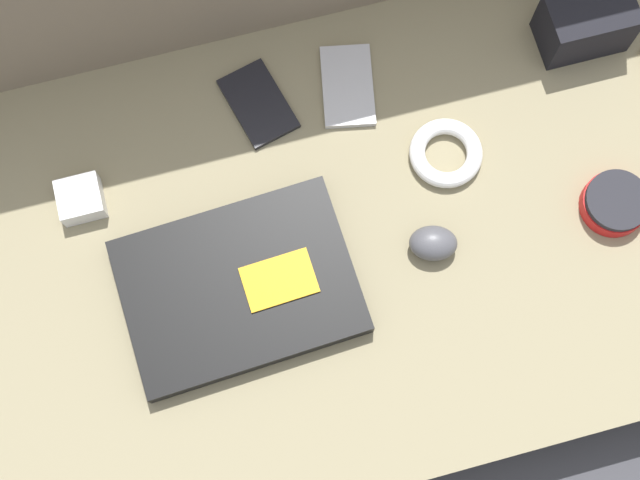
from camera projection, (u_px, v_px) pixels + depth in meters
name	position (u px, v px, depth m)	size (l,w,h in m)	color
ground_plane	(320.00, 264.00, 1.26)	(8.00, 8.00, 0.00)	#38383D
couch_seat	(320.00, 255.00, 1.21)	(1.17, 0.64, 0.11)	#847A5B
laptop	(239.00, 287.00, 1.13)	(0.30, 0.23, 0.03)	black
computer_mouse	(433.00, 243.00, 1.14)	(0.07, 0.06, 0.04)	#4C4C51
speaker_puck	(615.00, 203.00, 1.16)	(0.09, 0.09, 0.03)	red
phone_silver	(348.00, 86.00, 1.22)	(0.09, 0.13, 0.01)	#B7B7BC
phone_black	(258.00, 104.00, 1.21)	(0.10, 0.13, 0.01)	black
camera_pouch	(586.00, 24.00, 1.20)	(0.12, 0.07, 0.08)	black
charger_brick	(81.00, 199.00, 1.16)	(0.06, 0.06, 0.03)	silver
cable_coil	(446.00, 153.00, 1.18)	(0.10, 0.10, 0.02)	white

